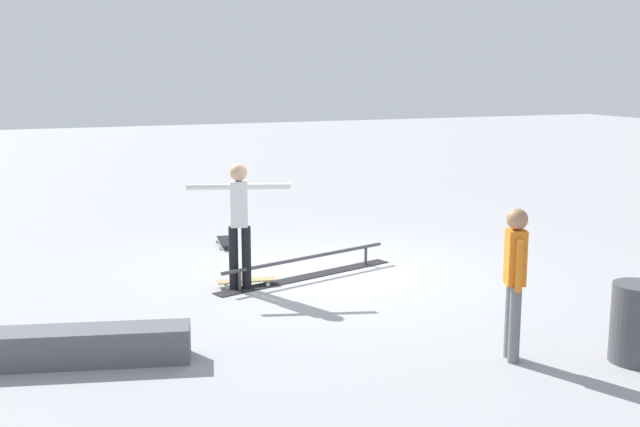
% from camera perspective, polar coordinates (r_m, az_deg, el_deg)
% --- Properties ---
extents(ground_plane, '(60.00, 60.00, 0.00)m').
position_cam_1_polar(ground_plane, '(11.40, 1.01, -4.34)').
color(ground_plane, '#9E9EA3').
extents(grind_rail, '(2.90, 1.10, 0.31)m').
position_cam_1_polar(grind_rail, '(11.17, -0.96, -3.95)').
color(grind_rail, black).
rests_on(grind_rail, ground_plane).
extents(skate_ledge, '(2.26, 0.97, 0.36)m').
position_cam_1_polar(skate_ledge, '(8.36, -17.05, -9.12)').
color(skate_ledge, '#595960').
rests_on(skate_ledge, ground_plane).
extents(skater_main, '(1.33, 0.46, 1.69)m').
position_cam_1_polar(skater_main, '(10.44, -5.83, -0.25)').
color(skater_main, black).
rests_on(skater_main, ground_plane).
extents(skateboard_main, '(0.82, 0.33, 0.09)m').
position_cam_1_polar(skateboard_main, '(10.79, -5.31, -4.84)').
color(skateboard_main, tan).
rests_on(skateboard_main, ground_plane).
extents(bystander_orange_shirt, '(0.24, 0.35, 1.56)m').
position_cam_1_polar(bystander_orange_shirt, '(8.13, 13.83, -4.35)').
color(bystander_orange_shirt, slate).
rests_on(bystander_orange_shirt, ground_plane).
extents(loose_skateboard_black, '(0.35, 0.82, 0.09)m').
position_cam_1_polar(loose_skateboard_black, '(13.21, -6.83, -2.01)').
color(loose_skateboard_black, black).
rests_on(loose_skateboard_black, ground_plane).
extents(trash_bin, '(0.53, 0.53, 0.80)m').
position_cam_1_polar(trash_bin, '(8.59, 21.91, -7.33)').
color(trash_bin, '#47474C').
rests_on(trash_bin, ground_plane).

